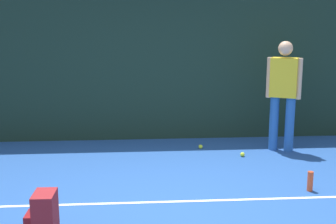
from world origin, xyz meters
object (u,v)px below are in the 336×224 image
Objects in this scene: backpack at (44,216)px; tennis_ball_mid_court at (242,154)px; tennis_ball_by_fence at (201,147)px; tennis_player at (283,89)px; water_bottle at (310,181)px.

tennis_ball_mid_court is (2.47, 2.38, -0.18)m from backpack.
backpack is at bearing -123.83° from tennis_ball_by_fence.
tennis_ball_mid_court is at bearing 49.25° from tennis_player.
water_bottle is at bearing 109.62° from backpack.
backpack reaches higher than water_bottle.
tennis_ball_by_fence is 1.00× the size of tennis_ball_mid_court.
tennis_ball_mid_court is (0.57, -0.47, 0.00)m from tennis_ball_by_fence.
tennis_player is at bearing 131.99° from backpack.
water_bottle is at bearing 109.33° from tennis_player.
tennis_ball_by_fence is (-1.24, 0.17, -0.93)m from tennis_player.
tennis_player reaches higher than backpack.
tennis_player is 4.20m from backpack.
tennis_ball_by_fence and tennis_ball_mid_court have the same top height.
tennis_ball_by_fence is at bearing 17.76° from tennis_player.
water_bottle reaches higher than tennis_ball_mid_court.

